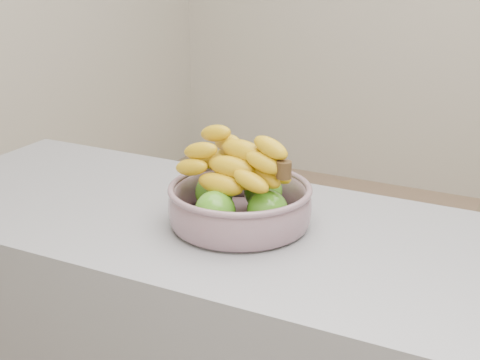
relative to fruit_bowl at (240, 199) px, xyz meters
The scene contains 1 object.
fruit_bowl is the anchor object (origin of this frame).
Camera 1 is at (0.39, -1.95, 1.47)m, focal length 50.00 mm.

